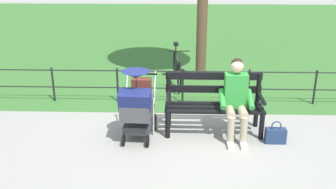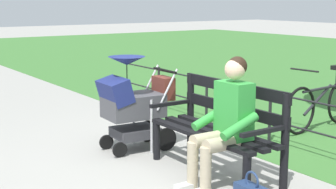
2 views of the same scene
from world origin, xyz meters
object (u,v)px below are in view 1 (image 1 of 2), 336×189
Objects in this scene: park_bench at (214,101)px; person_on_bench at (236,97)px; handbag at (275,135)px; stroller at (138,104)px; bicycle at (177,69)px.

person_on_bench reaches higher than park_bench.
person_on_bench is 3.45× the size of handbag.
handbag is at bearing 155.08° from park_bench.
handbag is at bearing 177.55° from stroller.
person_on_bench reaches higher than bicycle.
park_bench is 2.48m from bicycle.
bicycle is at bearing -102.23° from stroller.
stroller is (1.22, 0.35, 0.07)m from park_bench.
handbag is 0.22× the size of bicycle.
stroller is (1.55, 0.13, -0.08)m from person_on_bench.
person_on_bench reaches higher than handbag.
person_on_bench is (-0.33, 0.22, 0.15)m from park_bench.
stroller is at bearing 77.77° from bicycle.
park_bench is 0.97× the size of bicycle.
park_bench is 1.39× the size of stroller.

